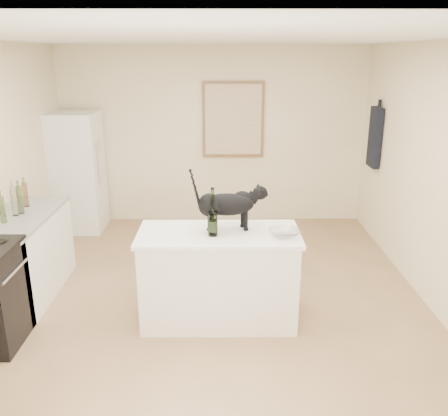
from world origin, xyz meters
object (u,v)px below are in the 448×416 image
black_cat (227,207)px  glass_bowl (284,233)px  fridge (77,172)px  wine_bottle (213,215)px

black_cat → glass_bowl: size_ratio=2.44×
fridge → black_cat: size_ratio=2.60×
wine_bottle → fridge: bearing=127.2°
wine_bottle → glass_bowl: wine_bottle is taller
wine_bottle → black_cat: bearing=45.1°
wine_bottle → glass_bowl: (0.64, -0.03, -0.17)m
wine_bottle → glass_bowl: bearing=-2.3°
fridge → glass_bowl: 3.75m
black_cat → glass_bowl: (0.52, -0.15, -0.20)m
fridge → black_cat: fridge is taller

